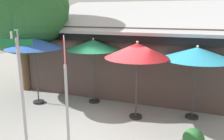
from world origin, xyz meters
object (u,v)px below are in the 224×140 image
Objects in this scene: stop_sign at (65,74)px; patio_umbrella_royal_blue_left at (34,44)px; shade_tree at (22,8)px; patio_umbrella_forest_green_center at (93,45)px; patio_umbrella_crimson_right at (137,51)px; street_sign_post at (21,80)px; patio_umbrella_teal_far_right at (197,54)px.

stop_sign reaches higher than patio_umbrella_royal_blue_left.
stop_sign is 0.51× the size of shade_tree.
patio_umbrella_crimson_right reaches higher than patio_umbrella_forest_green_center.
street_sign_post reaches higher than patio_umbrella_forest_green_center.
patio_umbrella_crimson_right is 1.96m from patio_umbrella_teal_far_right.
shade_tree is at bearing 168.43° from patio_umbrella_crimson_right.
shade_tree is at bearing 175.16° from patio_umbrella_forest_green_center.
stop_sign is 1.14× the size of patio_umbrella_crimson_right.
street_sign_post is 1.20× the size of patio_umbrella_forest_green_center.
patio_umbrella_teal_far_right is (2.90, 3.36, 0.13)m from stop_sign.
patio_umbrella_royal_blue_left is 2.31m from shade_tree.
patio_umbrella_royal_blue_left is 1.07× the size of patio_umbrella_teal_far_right.
patio_umbrella_royal_blue_left is (-2.99, 2.64, 0.29)m from stop_sign.
shade_tree is (-7.32, 0.45, 1.53)m from patio_umbrella_teal_far_right.
stop_sign reaches higher than patio_umbrella_crimson_right.
patio_umbrella_forest_green_center is 3.82m from shade_tree.
patio_umbrella_teal_far_right is at bearing -2.25° from patio_umbrella_forest_green_center.
patio_umbrella_crimson_right is (1.06, 2.69, 0.23)m from stop_sign.
patio_umbrella_royal_blue_left is 5.93m from patio_umbrella_teal_far_right.
street_sign_post is at bearing -57.94° from patio_umbrella_royal_blue_left.
shade_tree reaches higher than street_sign_post.
patio_umbrella_royal_blue_left is 4.05m from patio_umbrella_crimson_right.
patio_umbrella_forest_green_center is (-0.91, 3.51, 0.21)m from stop_sign.
patio_umbrella_crimson_right is at bearing -22.77° from patio_umbrella_forest_green_center.
patio_umbrella_forest_green_center is 2.13m from patio_umbrella_crimson_right.
shade_tree is at bearing 128.83° from street_sign_post.
patio_umbrella_forest_green_center is (2.08, 0.87, -0.07)m from patio_umbrella_royal_blue_left.
patio_umbrella_crimson_right is at bearing 0.71° from patio_umbrella_royal_blue_left.
patio_umbrella_royal_blue_left is at bearing 138.57° from stop_sign.
street_sign_post is 1.03× the size of stop_sign.
patio_umbrella_crimson_right is at bearing 68.49° from stop_sign.
stop_sign is at bearing -75.55° from patio_umbrella_forest_green_center.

